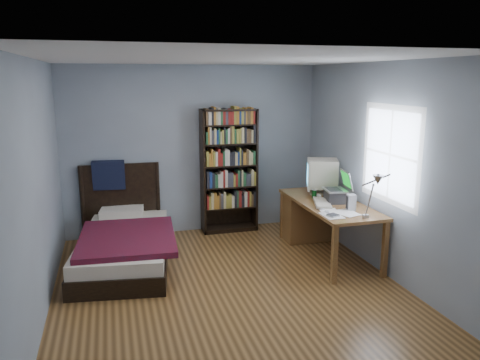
% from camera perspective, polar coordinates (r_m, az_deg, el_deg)
% --- Properties ---
extents(room, '(4.20, 4.24, 2.50)m').
position_cam_1_polar(room, '(5.04, -1.22, 0.24)').
color(room, brown).
rests_on(room, ground).
extents(desk, '(0.75, 1.75, 0.73)m').
position_cam_1_polar(desk, '(6.70, 8.86, -4.18)').
color(desk, brown).
rests_on(desk, floor).
extents(crt_monitor, '(0.56, 0.51, 0.49)m').
position_cam_1_polar(crt_monitor, '(6.57, 9.85, 0.73)').
color(crt_monitor, beige).
rests_on(crt_monitor, desk).
extents(laptop, '(0.38, 0.37, 0.41)m').
position_cam_1_polar(laptop, '(6.18, 11.64, -1.62)').
color(laptop, '#2D2D30').
rests_on(laptop, desk).
extents(desk_lamp, '(0.23, 0.51, 0.61)m').
position_cam_1_polar(desk_lamp, '(5.12, 16.28, -0.48)').
color(desk_lamp, '#99999E').
rests_on(desk_lamp, desk).
extents(keyboard, '(0.34, 0.53, 0.05)m').
position_cam_1_polar(keyboard, '(6.06, 9.99, -2.79)').
color(keyboard, '#B7AE98').
rests_on(keyboard, desk).
extents(speaker, '(0.11, 0.11, 0.20)m').
position_cam_1_polar(speaker, '(5.85, 13.39, -2.66)').
color(speaker, '#9A9A9C').
rests_on(speaker, desk).
extents(soda_can, '(0.06, 0.06, 0.11)m').
position_cam_1_polar(soda_can, '(6.34, 9.03, -1.71)').
color(soda_can, '#083D1A').
rests_on(soda_can, desk).
extents(mouse, '(0.06, 0.10, 0.04)m').
position_cam_1_polar(mouse, '(6.43, 9.60, -1.90)').
color(mouse, silver).
rests_on(mouse, desk).
extents(phone_silver, '(0.07, 0.11, 0.02)m').
position_cam_1_polar(phone_silver, '(5.82, 9.79, -3.48)').
color(phone_silver, silver).
rests_on(phone_silver, desk).
extents(phone_grey, '(0.06, 0.09, 0.02)m').
position_cam_1_polar(phone_grey, '(5.69, 10.57, -3.87)').
color(phone_grey, '#9A9A9C').
rests_on(phone_grey, desk).
extents(external_drive, '(0.14, 0.14, 0.02)m').
position_cam_1_polar(external_drive, '(5.56, 11.28, -4.27)').
color(external_drive, '#9A9A9C').
rests_on(external_drive, desk).
extents(bookshelf, '(0.84, 0.30, 1.87)m').
position_cam_1_polar(bookshelf, '(7.06, -1.34, 1.13)').
color(bookshelf, black).
rests_on(bookshelf, floor).
extents(bed, '(1.35, 2.26, 1.16)m').
position_cam_1_polar(bed, '(6.25, -13.91, -7.25)').
color(bed, black).
rests_on(bed, floor).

